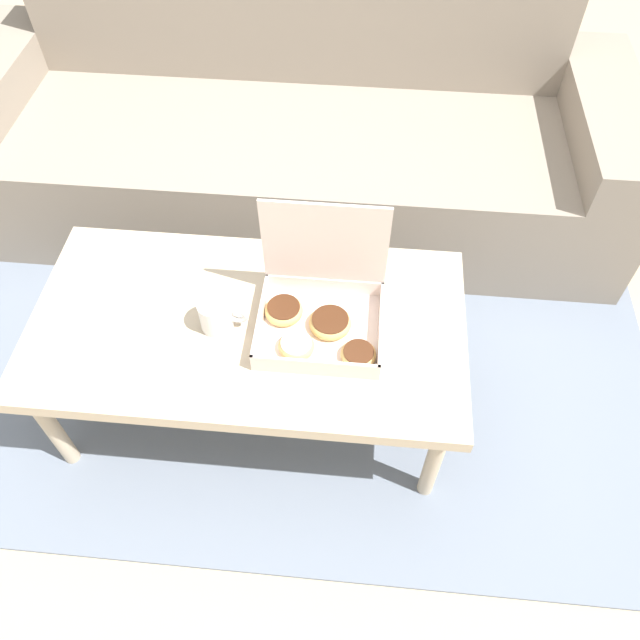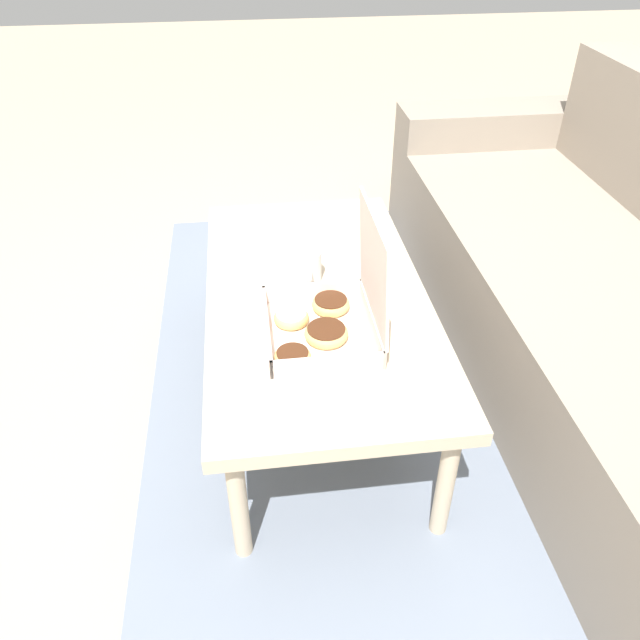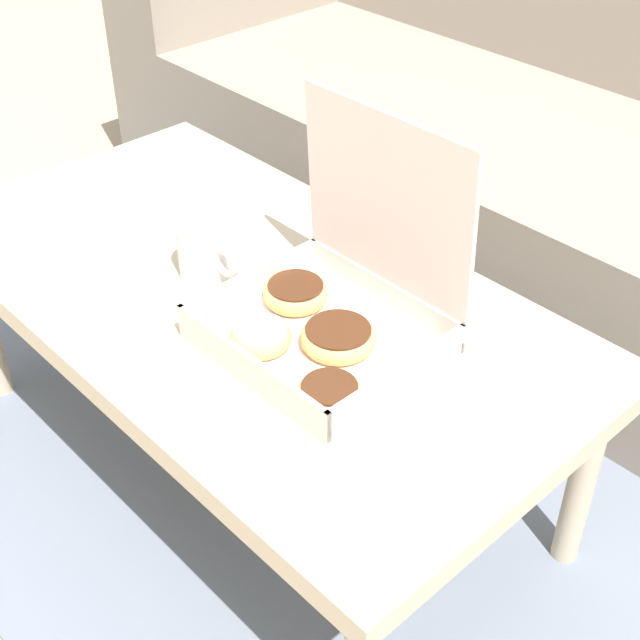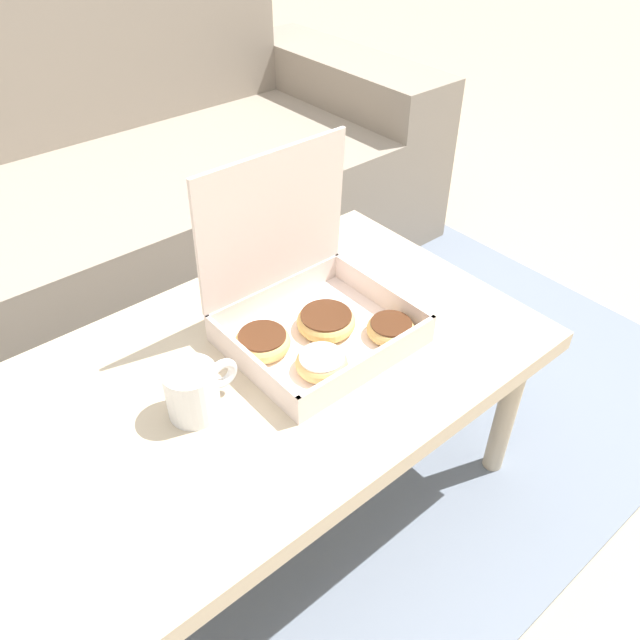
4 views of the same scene
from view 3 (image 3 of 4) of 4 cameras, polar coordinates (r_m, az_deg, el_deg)
name	(u,v)px [view 3 (image 3 of 4)]	position (r m, az deg, el deg)	size (l,w,h in m)	color
ground_plane	(314,429)	(1.79, -0.42, -6.98)	(12.00, 12.00, 0.00)	tan
area_rug	(414,362)	(1.96, 6.06, -2.67)	(2.55, 1.96, 0.01)	slate
couch	(575,169)	(2.17, 15.98, 9.26)	(2.43, 0.85, 0.84)	gray
coffee_table	(245,307)	(1.48, -4.81, 0.85)	(1.17, 0.62, 0.42)	#C6B293
pastry_box	(327,310)	(1.30, 0.46, 0.67)	(0.32, 0.28, 0.34)	silver
coffee_mug	(206,250)	(1.47, -7.34, 4.44)	(0.13, 0.09, 0.09)	white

